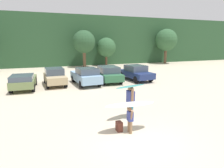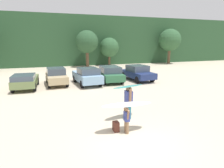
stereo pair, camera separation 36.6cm
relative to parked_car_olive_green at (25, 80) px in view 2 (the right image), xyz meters
The scene contains 15 objects.
ground_plane 12.37m from the parked_car_olive_green, 65.90° to the right, with size 120.00×120.00×0.00m, color beige.
hillside_ridge 22.03m from the parked_car_olive_green, 76.60° to the left, with size 108.00×12.00×8.43m, color #284C2D.
tree_far_left 15.69m from the parked_car_olive_green, 57.99° to the left, with size 3.56×3.56×5.81m.
tree_center 18.40m from the parked_car_olive_green, 48.62° to the left, with size 3.23×3.23×4.71m.
tree_ridge_back 27.29m from the parked_car_olive_green, 29.22° to the left, with size 4.00×4.00×6.35m.
parked_car_olive_green is the anchor object (origin of this frame).
parked_car_tan 2.78m from the parked_car_olive_green, 18.74° to the left, with size 1.94×4.18×1.62m.
parked_car_sky_blue 5.42m from the parked_car_olive_green, ahead, with size 2.22×4.58×1.64m.
parked_car_forest_green 7.90m from the parked_car_olive_green, ahead, with size 2.16×4.60×1.59m.
parked_car_navy 10.91m from the parked_car_olive_green, ahead, with size 2.33×4.52×1.59m.
person_adult 10.67m from the parked_car_olive_green, 57.04° to the right, with size 0.34×0.69×1.76m.
person_child 11.68m from the parked_car_olive_green, 64.52° to the right, with size 0.23×0.58×1.18m.
surfboard_teal 10.74m from the parked_car_olive_green, 57.48° to the right, with size 1.90×0.94×0.14m.
surfboard_white 11.60m from the parked_car_olive_green, 63.95° to the right, with size 2.35×0.75×0.07m.
backpack_dropped 11.25m from the parked_car_olive_green, 65.63° to the right, with size 0.24×0.34×0.45m.
Camera 2 is at (-3.21, -6.69, 3.98)m, focal length 31.13 mm.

